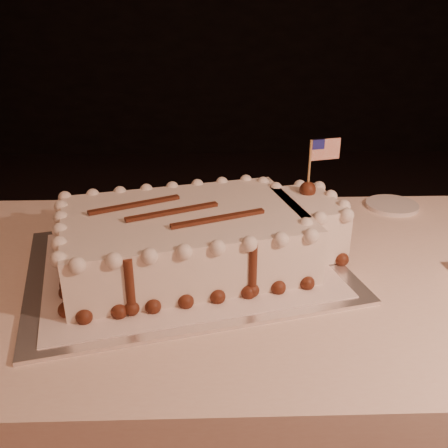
{
  "coord_description": "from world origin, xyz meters",
  "views": [
    {
      "loc": [
        -0.23,
        -0.3,
        1.26
      ],
      "look_at": [
        -0.21,
        0.61,
        0.85
      ],
      "focal_mm": 40.0,
      "sensor_mm": 36.0,
      "label": 1
    }
  ],
  "objects_px": {
    "banquet_table": "(310,405)",
    "cake_board": "(186,265)",
    "sheet_cake": "(201,236)",
    "side_plate": "(392,205)"
  },
  "relations": [
    {
      "from": "banquet_table",
      "to": "cake_board",
      "type": "bearing_deg",
      "value": 177.04
    },
    {
      "from": "cake_board",
      "to": "sheet_cake",
      "type": "distance_m",
      "value": 0.07
    },
    {
      "from": "banquet_table",
      "to": "cake_board",
      "type": "xyz_separation_m",
      "value": [
        -0.29,
        0.01,
        0.38
      ]
    },
    {
      "from": "banquet_table",
      "to": "side_plate",
      "type": "relative_size",
      "value": 17.46
    },
    {
      "from": "banquet_table",
      "to": "sheet_cake",
      "type": "xyz_separation_m",
      "value": [
        -0.25,
        0.02,
        0.44
      ]
    },
    {
      "from": "cake_board",
      "to": "sheet_cake",
      "type": "height_order",
      "value": "sheet_cake"
    },
    {
      "from": "banquet_table",
      "to": "sheet_cake",
      "type": "relative_size",
      "value": 3.87
    },
    {
      "from": "side_plate",
      "to": "sheet_cake",
      "type": "bearing_deg",
      "value": -149.53
    },
    {
      "from": "banquet_table",
      "to": "sheet_cake",
      "type": "height_order",
      "value": "sheet_cake"
    },
    {
      "from": "banquet_table",
      "to": "cake_board",
      "type": "height_order",
      "value": "cake_board"
    }
  ]
}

